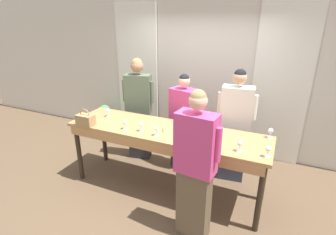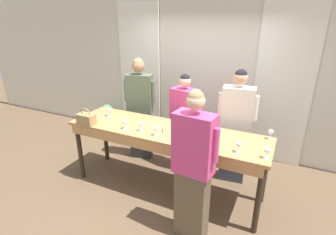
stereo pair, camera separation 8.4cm
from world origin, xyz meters
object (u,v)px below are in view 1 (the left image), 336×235
at_px(guest_pink_top, 183,123).
at_px(potted_plant, 105,117).
at_px(tasting_bar, 165,137).
at_px(handbag, 85,120).
at_px(wine_glass_center_left, 202,130).
at_px(wine_glass_back_right, 204,125).
at_px(guest_cream_sweater, 235,127).
at_px(host_pouring, 195,168).
at_px(wine_glass_center_mid, 180,123).
at_px(wine_glass_near_host, 271,131).
at_px(guest_olive_jacket, 139,109).
at_px(wine_glass_front_left, 156,129).
at_px(wine_glass_front_mid, 108,111).
at_px(wine_glass_back_mid, 268,149).
at_px(wine_glass_back_left, 240,144).
at_px(wine_bottle, 201,135).
at_px(wine_glass_center_right, 141,125).
at_px(wine_glass_front_right, 125,123).

relative_size(guest_pink_top, potted_plant, 2.48).
xyz_separation_m(tasting_bar, handbag, (-1.11, -0.30, 0.18)).
height_order(wine_glass_center_left, wine_glass_back_right, same).
height_order(guest_cream_sweater, host_pouring, host_pouring).
bearing_deg(tasting_bar, wine_glass_center_mid, 30.72).
bearing_deg(wine_glass_center_left, wine_glass_back_right, 93.93).
distance_m(wine_glass_back_right, wine_glass_near_host, 0.85).
height_order(guest_olive_jacket, guest_cream_sweater, guest_olive_jacket).
xyz_separation_m(wine_glass_front_left, wine_glass_front_mid, (-1.00, 0.31, 0.00)).
bearing_deg(wine_glass_back_mid, guest_olive_jacket, 157.51).
bearing_deg(tasting_bar, wine_glass_center_left, 2.72).
bearing_deg(host_pouring, wine_glass_back_left, 49.42).
height_order(wine_glass_front_left, wine_glass_front_mid, same).
distance_m(tasting_bar, wine_bottle, 0.65).
height_order(handbag, wine_glass_back_left, handbag).
bearing_deg(handbag, wine_glass_near_host, 14.74).
xyz_separation_m(wine_glass_back_left, wine_glass_near_host, (0.30, 0.52, -0.00)).
bearing_deg(host_pouring, wine_glass_center_right, 153.23).
bearing_deg(host_pouring, guest_cream_sweater, 82.73).
distance_m(wine_glass_back_right, potted_plant, 2.86).
distance_m(wine_glass_front_left, wine_glass_center_mid, 0.38).
relative_size(wine_bottle, wine_glass_front_right, 2.44).
xyz_separation_m(wine_glass_back_left, wine_glass_back_mid, (0.31, -0.01, 0.00)).
bearing_deg(guest_olive_jacket, wine_glass_back_right, -21.56).
xyz_separation_m(wine_glass_center_mid, guest_cream_sweater, (0.64, 0.60, -0.17)).
relative_size(wine_glass_front_right, wine_glass_center_right, 1.00).
height_order(wine_bottle, host_pouring, host_pouring).
relative_size(tasting_bar, wine_glass_center_right, 21.03).
relative_size(guest_olive_jacket, guest_cream_sweater, 1.02).
relative_size(wine_glass_back_left, guest_cream_sweater, 0.08).
xyz_separation_m(wine_glass_front_left, wine_glass_near_host, (1.36, 0.54, -0.00)).
height_order(wine_glass_back_left, guest_olive_jacket, guest_olive_jacket).
relative_size(wine_glass_front_left, host_pouring, 0.08).
xyz_separation_m(wine_glass_front_left, wine_glass_back_right, (0.53, 0.39, -0.00)).
bearing_deg(wine_glass_center_right, potted_plant, 140.53).
bearing_deg(wine_glass_center_mid, wine_glass_center_right, -149.73).
relative_size(wine_glass_back_right, guest_cream_sweater, 0.08).
distance_m(wine_glass_front_mid, host_pouring, 1.84).
relative_size(wine_glass_front_left, wine_glass_back_left, 1.00).
bearing_deg(host_pouring, tasting_bar, 136.02).
bearing_deg(host_pouring, wine_glass_front_mid, 156.27).
bearing_deg(wine_glass_center_right, wine_glass_back_left, -1.03).
bearing_deg(wine_glass_front_mid, tasting_bar, -5.90).
height_order(guest_olive_jacket, potted_plant, guest_olive_jacket).
bearing_deg(wine_glass_center_left, guest_cream_sweater, 65.37).
bearing_deg(wine_glass_back_right, host_pouring, -79.35).
height_order(wine_glass_front_left, potted_plant, wine_glass_front_left).
xyz_separation_m(wine_glass_center_mid, wine_glass_center_right, (-0.46, -0.27, 0.00)).
distance_m(wine_glass_center_right, wine_glass_back_right, 0.85).
distance_m(wine_glass_back_mid, host_pouring, 0.83).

